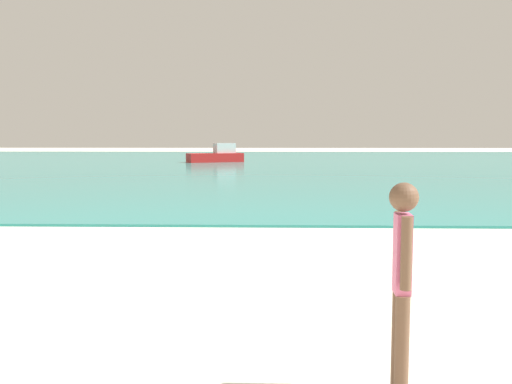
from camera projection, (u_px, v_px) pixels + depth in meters
water at (262, 163)px, 42.08m from camera, size 160.00×60.00×0.06m
person_standing at (402, 276)px, 4.21m from camera, size 0.22×0.38×1.63m
boat_far at (217, 156)px, 42.40m from camera, size 4.33×3.00×1.42m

